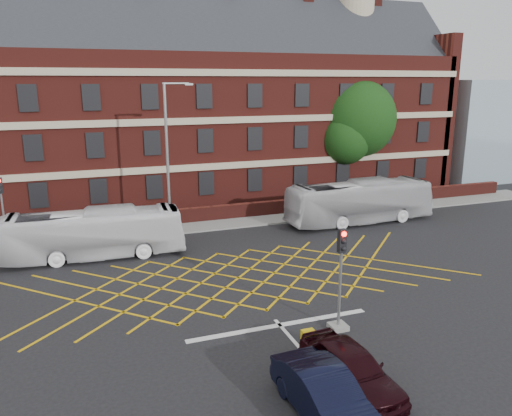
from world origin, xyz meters
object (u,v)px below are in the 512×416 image
object	(u,v)px
bus_left	(93,234)
car_navy	(325,396)
street_lamp	(170,186)
car_maroon	(350,368)
traffic_light_near	(340,289)
bus_right	(360,202)
traffic_light_far	(4,218)
utility_cabinet	(309,343)
deciduous_tree	(356,125)

from	to	relation	value
bus_left	car_navy	distance (m)	18.18
street_lamp	car_navy	bearing A→B (deg)	-87.21
car_maroon	street_lamp	xyz separation A→B (m)	(-2.41, 18.22, 2.69)
car_maroon	traffic_light_near	distance (m)	4.23
bus_right	bus_left	bearing A→B (deg)	92.06
car_navy	bus_right	bearing A→B (deg)	52.81
car_maroon	traffic_light_near	world-z (taller)	traffic_light_near
car_navy	traffic_light_far	xyz separation A→B (m)	(-10.77, 21.28, 1.01)
car_navy	utility_cabinet	size ratio (longest dim) A/B	4.85
deciduous_tree	street_lamp	world-z (taller)	deciduous_tree
car_navy	car_maroon	distance (m)	1.80
bus_right	deciduous_tree	distance (m)	10.39
bus_left	car_navy	bearing A→B (deg)	-157.81
bus_right	traffic_light_near	size ratio (longest dim) A/B	2.56
car_navy	traffic_light_far	bearing A→B (deg)	113.81
traffic_light_near	traffic_light_far	distance (m)	21.59
car_navy	car_maroon	size ratio (longest dim) A/B	1.02
traffic_light_far	street_lamp	distance (m)	10.19
car_maroon	traffic_light_near	bearing A→B (deg)	61.60
car_maroon	bus_right	bearing A→B (deg)	53.31
bus_left	traffic_light_far	world-z (taller)	traffic_light_far
bus_left	traffic_light_near	world-z (taller)	traffic_light_near
car_maroon	traffic_light_far	bearing A→B (deg)	116.84
traffic_light_far	utility_cabinet	size ratio (longest dim) A/B	4.54
car_navy	street_lamp	xyz separation A→B (m)	(-0.94, 19.25, 2.70)
car_navy	traffic_light_far	world-z (taller)	traffic_light_far
car_navy	traffic_light_near	bearing A→B (deg)	53.57
bus_left	utility_cabinet	bearing A→B (deg)	-149.68
car_maroon	traffic_light_near	xyz separation A→B (m)	(1.68, 3.75, 1.01)
bus_right	traffic_light_far	size ratio (longest dim) A/B	2.56
traffic_light_near	car_maroon	bearing A→B (deg)	-114.07
car_maroon	deciduous_tree	bearing A→B (deg)	54.65
bus_left	traffic_light_near	distance (m)	15.32
car_navy	traffic_light_far	size ratio (longest dim) A/B	1.07
bus_right	street_lamp	xyz separation A→B (m)	(-13.39, 0.90, 1.93)
street_lamp	utility_cabinet	distance (m)	16.21
deciduous_tree	traffic_light_far	distance (m)	28.43
bus_left	traffic_light_far	distance (m)	6.45
deciduous_tree	traffic_light_far	xyz separation A→B (m)	(-27.59, -5.24, -4.46)
bus_right	utility_cabinet	bearing A→B (deg)	141.33
traffic_light_near	car_navy	bearing A→B (deg)	-123.39
car_navy	car_maroon	xyz separation A→B (m)	(1.48, 1.03, 0.01)
deciduous_tree	traffic_light_near	xyz separation A→B (m)	(-13.66, -21.74, -4.46)
bus_left	utility_cabinet	xyz separation A→B (m)	(6.93, -13.77, -0.95)
bus_left	bus_right	world-z (taller)	bus_right
traffic_light_near	traffic_light_far	world-z (taller)	same
traffic_light_near	street_lamp	size ratio (longest dim) A/B	0.44
utility_cabinet	deciduous_tree	bearing A→B (deg)	55.83
traffic_light_near	street_lamp	bearing A→B (deg)	105.78
bus_right	car_navy	bearing A→B (deg)	144.35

